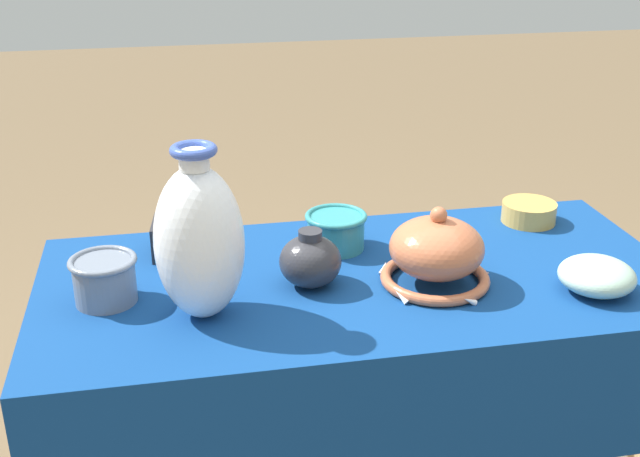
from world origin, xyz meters
name	(u,v)px	position (x,y,z in m)	size (l,w,h in m)	color
display_table	(362,318)	(0.00, -0.02, 0.70)	(1.29, 0.61, 0.79)	brown
vase_tall_bulbous	(199,241)	(-0.32, -0.10, 0.94)	(0.16, 0.16, 0.33)	white
vase_dome_bell	(436,254)	(0.14, -0.06, 0.85)	(0.22, 0.23, 0.16)	#BC6642
mosaic_tile_box	(183,237)	(-0.35, 0.17, 0.83)	(0.13, 0.12, 0.08)	#232328
cup_wide_teal	(336,230)	(-0.02, 0.14, 0.83)	(0.13, 0.13, 0.08)	teal
bowl_shallow_celadon	(597,276)	(0.43, -0.16, 0.82)	(0.15, 0.15, 0.07)	#A8CCB7
jar_round_charcoal	(310,261)	(-0.11, -0.02, 0.84)	(0.12, 0.12, 0.12)	#2D2D33
pot_squat_ochre	(529,212)	(0.45, 0.20, 0.81)	(0.13, 0.13, 0.05)	gold
cup_wide_slate	(104,278)	(-0.50, -0.02, 0.84)	(0.13, 0.13, 0.09)	slate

